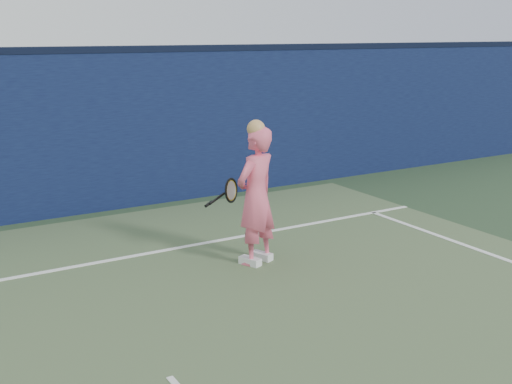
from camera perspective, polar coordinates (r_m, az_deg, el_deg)
backstop_wall at (r=10.31m, az=-20.09°, el=4.46°), size 24.00×0.40×2.50m
wall_cap at (r=10.19m, az=-20.71°, el=11.67°), size 24.00×0.42×0.10m
player at (r=7.85m, az=0.00°, el=-0.33°), size 0.74×0.62×1.80m
racket at (r=8.11m, az=-2.38°, el=0.05°), size 0.59×0.26×0.32m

